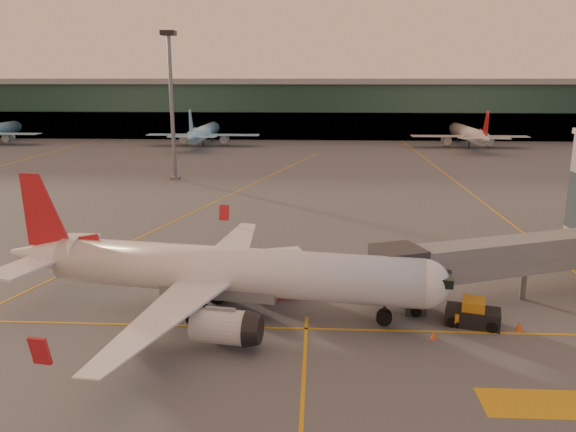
{
  "coord_description": "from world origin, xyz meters",
  "views": [
    {
      "loc": [
        5.69,
        -32.68,
        17.73
      ],
      "look_at": [
        2.92,
        18.95,
        5.0
      ],
      "focal_mm": 35.0,
      "sensor_mm": 36.0,
      "label": 1
    }
  ],
  "objects_px": {
    "catering_truck": "(273,271)",
    "pushback_tug": "(473,315)",
    "main_airplane": "(219,272)",
    "gpu_cart": "(464,318)"
  },
  "relations": [
    {
      "from": "catering_truck",
      "to": "pushback_tug",
      "type": "height_order",
      "value": "catering_truck"
    },
    {
      "from": "catering_truck",
      "to": "pushback_tug",
      "type": "xyz_separation_m",
      "value": [
        15.14,
        -4.7,
        -1.4
      ]
    },
    {
      "from": "catering_truck",
      "to": "pushback_tug",
      "type": "relative_size",
      "value": 1.27
    },
    {
      "from": "main_airplane",
      "to": "catering_truck",
      "type": "relative_size",
      "value": 6.4
    },
    {
      "from": "gpu_cart",
      "to": "main_airplane",
      "type": "bearing_deg",
      "value": 166.51
    },
    {
      "from": "catering_truck",
      "to": "main_airplane",
      "type": "bearing_deg",
      "value": -153.6
    },
    {
      "from": "main_airplane",
      "to": "gpu_cart",
      "type": "height_order",
      "value": "main_airplane"
    },
    {
      "from": "gpu_cart",
      "to": "pushback_tug",
      "type": "xyz_separation_m",
      "value": [
        0.63,
        0.06,
        0.27
      ]
    },
    {
      "from": "main_airplane",
      "to": "pushback_tug",
      "type": "xyz_separation_m",
      "value": [
        18.95,
        -0.95,
        -2.61
      ]
    },
    {
      "from": "main_airplane",
      "to": "pushback_tug",
      "type": "height_order",
      "value": "main_airplane"
    }
  ]
}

